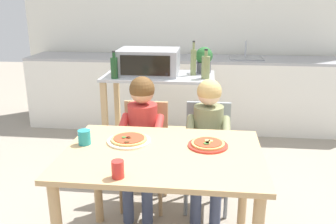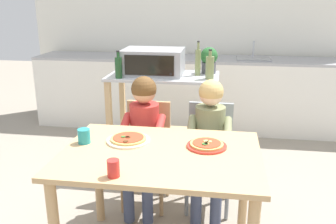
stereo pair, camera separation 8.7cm
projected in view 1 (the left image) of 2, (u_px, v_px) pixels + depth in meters
The scene contains 18 objects.
ground_plane at pixel (178, 174), 3.42m from camera, with size 11.55×11.55×0.00m, color gray.
back_wall_tiled at pixel (191, 17), 4.71m from camera, with size 4.44×0.12×2.70m.
kitchen_counter at pixel (188, 92), 4.59m from camera, with size 3.99×0.60×1.09m.
kitchen_island_cart at pixel (159, 107), 3.43m from camera, with size 1.01×0.54×0.91m.
toaster_oven at pixel (149, 62), 3.33m from camera, with size 0.55×0.41×0.23m.
bottle_squat_spirits at pixel (114, 67), 3.16m from camera, with size 0.06×0.06×0.24m.
bottle_brown_beer at pixel (193, 61), 3.30m from camera, with size 0.05×0.05×0.31m.
bottle_tall_green_wine at pixel (206, 67), 3.16m from camera, with size 0.07×0.07×0.26m.
potted_herb_plant at pixel (204, 59), 3.39m from camera, with size 0.16×0.16×0.24m.
dining_table at pixel (162, 170), 2.14m from camera, with size 1.16×0.82×0.74m.
dining_chair_left at pixel (145, 146), 2.84m from camera, with size 0.36×0.36×0.81m.
dining_chair_right at pixel (207, 148), 2.82m from camera, with size 0.36×0.36×0.81m.
child_in_red_shirt at pixel (141, 130), 2.67m from camera, with size 0.32×0.42×1.03m.
child_in_olive_shirt at pixel (208, 133), 2.65m from camera, with size 0.32×0.42×1.02m.
pizza_plate_cream at pixel (129, 140), 2.25m from camera, with size 0.27×0.27×0.03m.
pizza_plate_red_rimmed at pixel (208, 144), 2.18m from camera, with size 0.24×0.24×0.03m.
drinking_cup_teal at pixel (84, 137), 2.20m from camera, with size 0.08×0.08×0.09m, color teal.
drinking_cup_red at pixel (118, 169), 1.79m from camera, with size 0.06×0.06×0.09m, color red.
Camera 1 is at (0.25, -1.92, 1.59)m, focal length 38.77 mm.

